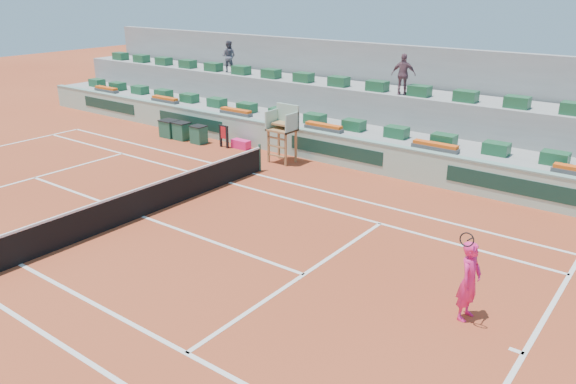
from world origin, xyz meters
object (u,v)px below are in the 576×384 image
object	(u,v)px
umpire_chair	(284,126)
tennis_player	(469,281)
player_bag	(241,144)
drink_cooler_a	(199,134)

from	to	relation	value
umpire_chair	tennis_player	xyz separation A→B (m)	(10.43, -6.91, -0.61)
player_bag	tennis_player	size ratio (longest dim) A/B	0.39
tennis_player	drink_cooler_a	bearing A→B (deg)	156.09
player_bag	drink_cooler_a	size ratio (longest dim) A/B	1.06
umpire_chair	drink_cooler_a	size ratio (longest dim) A/B	2.86
player_bag	umpire_chair	bearing A→B (deg)	-8.70
player_bag	tennis_player	bearing A→B (deg)	-29.06
player_bag	umpire_chair	size ratio (longest dim) A/B	0.37
umpire_chair	tennis_player	distance (m)	12.53
player_bag	tennis_player	world-z (taller)	tennis_player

